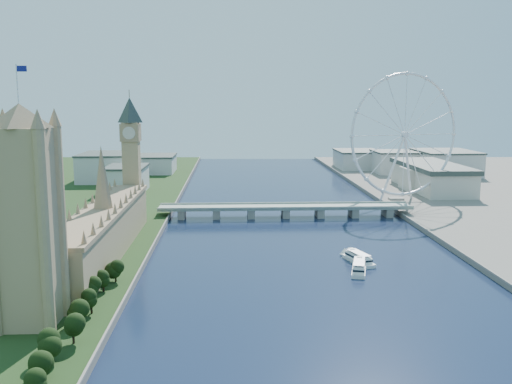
{
  "coord_description": "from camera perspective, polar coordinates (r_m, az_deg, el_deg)",
  "views": [
    {
      "loc": [
        -47.91,
        -186.9,
        99.74
      ],
      "look_at": [
        -29.78,
        210.0,
        36.5
      ],
      "focal_mm": 40.0,
      "sensor_mm": 36.0,
      "label": 1
    }
  ],
  "objects": [
    {
      "name": "victoria_tower",
      "position": [
        261.05,
        -22.07,
        -1.61
      ],
      "size": [
        28.16,
        28.16,
        112.0
      ],
      "color": "tan",
      "rests_on": "ground"
    },
    {
      "name": "city_skyline",
      "position": [
        756.58,
        4.02,
        2.74
      ],
      "size": [
        505.0,
        280.0,
        32.0
      ],
      "color": "beige",
      "rests_on": "ground"
    },
    {
      "name": "tour_boat_near",
      "position": [
        364.9,
        10.2,
        -6.97
      ],
      "size": [
        17.37,
        32.97,
        7.09
      ],
      "primitive_type": null,
      "rotation": [
        0.0,
        0.0,
        0.3
      ],
      "color": "white",
      "rests_on": "ground"
    },
    {
      "name": "big_ben",
      "position": [
        472.91,
        -12.4,
        4.81
      ],
      "size": [
        20.02,
        20.02,
        110.0
      ],
      "color": "tan",
      "rests_on": "ground"
    },
    {
      "name": "parliament_range",
      "position": [
        374.69,
        -14.93,
        -3.79
      ],
      "size": [
        24.0,
        200.0,
        70.0
      ],
      "color": "tan",
      "rests_on": "ground"
    },
    {
      "name": "westminster_bridge",
      "position": [
        498.03,
        2.95,
        -1.74
      ],
      "size": [
        220.0,
        22.0,
        9.5
      ],
      "color": "gray",
      "rests_on": "ground"
    },
    {
      "name": "tree_row",
      "position": [
        254.53,
        -17.66,
        -12.18
      ],
      "size": [
        8.03,
        152.03,
        20.89
      ],
      "color": "black",
      "rests_on": "ground"
    },
    {
      "name": "county_hall",
      "position": [
        663.47,
        17.05,
        -0.0
      ],
      "size": [
        54.0,
        144.0,
        35.0
      ],
      "primitive_type": null,
      "color": "beige",
      "rests_on": "ground"
    },
    {
      "name": "tour_boat_far",
      "position": [
        345.89,
        10.25,
        -7.86
      ],
      "size": [
        15.99,
        33.14,
        7.12
      ],
      "primitive_type": null,
      "rotation": [
        0.0,
        0.0,
        -0.25
      ],
      "color": "silver",
      "rests_on": "ground"
    },
    {
      "name": "london_eye",
      "position": [
        568.29,
        14.64,
        5.5
      ],
      "size": [
        113.6,
        39.12,
        124.3
      ],
      "color": "silver",
      "rests_on": "ground"
    }
  ]
}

